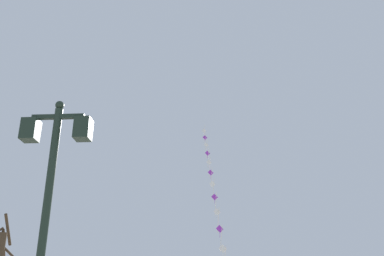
{
  "coord_description": "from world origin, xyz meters",
  "views": [
    {
      "loc": [
        0.65,
        -0.14,
        1.63
      ],
      "look_at": [
        -0.28,
        15.56,
        7.93
      ],
      "focal_mm": 39.95,
      "sensor_mm": 36.0,
      "label": 1
    }
  ],
  "objects": [
    {
      "name": "twin_lantern_lamp_post",
      "position": [
        -2.19,
        6.8,
        3.45
      ],
      "size": [
        1.24,
        0.28,
        5.0
      ],
      "color": "#1E2D23",
      "rests_on": "ground_plane"
    },
    {
      "name": "kite_train",
      "position": [
        0.41,
        25.74,
        8.07
      ],
      "size": [
        1.85,
        17.59,
        15.23
      ],
      "color": "brown",
      "rests_on": "ground_plane"
    }
  ]
}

